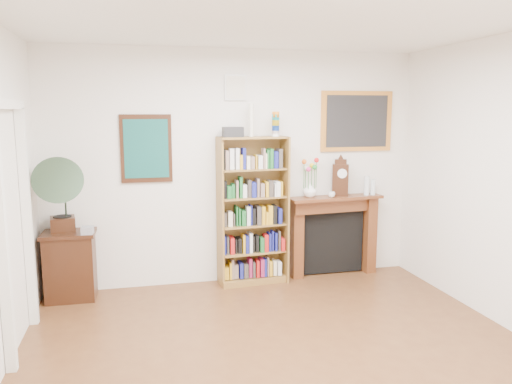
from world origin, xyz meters
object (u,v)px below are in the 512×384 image
Objects in this scene: mantel_clock at (340,178)px; side_cabinet at (71,266)px; gramophone at (59,190)px; bottle_right at (373,187)px; flower_vase at (310,190)px; teacup at (332,195)px; bookshelf at (253,203)px; bottle_left at (367,186)px; cd_stack at (87,230)px; fireplace at (333,229)px.

side_cabinet is at bearing -156.61° from mantel_clock.
bottle_right is (3.72, 0.14, -0.12)m from gramophone.
flower_vase is 0.27m from teacup.
bottle_right is (0.58, 0.04, 0.07)m from teacup.
bottle_left is at bearing -4.39° from bookshelf.
bookshelf reaches higher than bottle_left.
teacup is 0.36× the size of bottle_left.
bottle_left is (1.48, 0.02, 0.15)m from bookshelf.
bottle_left reaches higher than bottle_right.
flower_vase is (2.89, 0.19, -0.13)m from gramophone.
mantel_clock is 0.25m from teacup.
mantel_clock is 0.37m from bottle_left.
bookshelf is at bearing -179.27° from bottle_left.
teacup is (-0.14, -0.08, -0.19)m from mantel_clock.
cd_stack is 2.88m from teacup.
gramophone is at bearing -176.33° from flower_vase.
bottle_right reaches higher than flower_vase.
bottle_right is (1.57, 0.01, 0.13)m from bookshelf.
bookshelf is at bearing 6.12° from cd_stack.
flower_vase is (2.62, 0.25, 0.31)m from cd_stack.
gramophone is at bearing -177.85° from bottle_right.
bottle_right is at bearing -4.85° from bookshelf.
fireplace is 0.48m from teacup.
cd_stack is at bearing -176.25° from bottle_left.
bottle_left is (0.35, -0.02, -0.10)m from mantel_clock.
cd_stack is 0.68× the size of flower_vase.
flower_vase is (2.83, 0.11, 0.73)m from side_cabinet.
fireplace is at bearing 55.75° from teacup.
fireplace is 2.97m from cd_stack.
flower_vase reaches higher than cd_stack.
side_cabinet is at bearing -178.98° from bottle_right.
bookshelf is 4.44× the size of mantel_clock.
mantel_clock reaches higher than side_cabinet.
bottle_right reaches higher than side_cabinet.
fireplace is at bearing 172.33° from bottle_left.
side_cabinet is 0.50m from cd_stack.
side_cabinet is 3.66m from bottle_left.
side_cabinet is 3.73m from bottle_right.
cd_stack is 0.50× the size of bottle_left.
gramophone is 4.78× the size of flower_vase.
side_cabinet is 3.15m from teacup.
mantel_clock is at bearing -5.44° from gramophone.
teacup is (2.87, 0.16, 0.25)m from cd_stack.
fireplace is at bearing 175.96° from mantel_clock.
fireplace is 3.29m from gramophone.
side_cabinet is (-2.09, -0.06, -0.61)m from bookshelf.
gramophone is 7.01× the size of cd_stack.
side_cabinet is 3.34m from mantel_clock.
flower_vase is at bearing 178.95° from fireplace.
flower_vase is (-0.33, -0.02, 0.52)m from fireplace.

